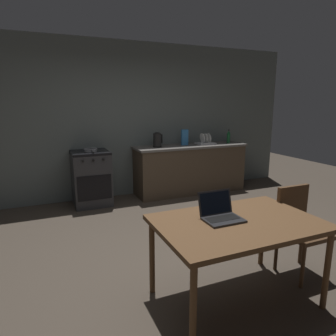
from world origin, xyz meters
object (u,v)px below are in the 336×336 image
object	(u,v)px
stove_oven	(91,178)
chair	(299,225)
laptop	(221,214)
electric_kettle	(157,140)
dining_table	(238,228)
frying_pan	(91,150)
bottle	(229,137)
dish_rack	(205,142)
cereal_box	(185,137)

from	to	relation	value
stove_oven	chair	world-z (taller)	stove_oven
laptop	electric_kettle	distance (m)	3.07
chair	laptop	xyz separation A→B (m)	(-0.96, -0.05, 0.28)
stove_oven	dining_table	xyz separation A→B (m)	(0.71, -3.09, 0.21)
frying_pan	laptop	bearing A→B (deg)	-78.87
bottle	dish_rack	distance (m)	0.50
frying_pan	electric_kettle	bearing A→B (deg)	1.47
frying_pan	cereal_box	bearing A→B (deg)	1.66
stove_oven	dining_table	distance (m)	3.17
dining_table	laptop	world-z (taller)	laptop
bottle	dish_rack	xyz separation A→B (m)	(-0.49, 0.05, -0.08)
chair	cereal_box	world-z (taller)	cereal_box
laptop	chair	bearing A→B (deg)	7.78
chair	laptop	world-z (taller)	laptop
bottle	dish_rack	size ratio (longest dim) A/B	0.78
chair	frying_pan	bearing A→B (deg)	99.02
electric_kettle	laptop	bearing A→B (deg)	-101.28
frying_pan	dish_rack	size ratio (longest dim) A/B	1.15
chair	frying_pan	size ratio (longest dim) A/B	2.25
dining_table	stove_oven	bearing A→B (deg)	102.94
electric_kettle	bottle	distance (m)	1.49
chair	frying_pan	xyz separation A→B (m)	(-1.55, 2.91, 0.43)
laptop	cereal_box	xyz separation A→B (m)	(1.16, 3.02, 0.28)
chair	bottle	bearing A→B (deg)	49.89
dining_table	cereal_box	xyz separation A→B (m)	(1.04, 3.11, 0.39)
chair	cereal_box	distance (m)	3.02
dish_rack	electric_kettle	bearing A→B (deg)	180.00
laptop	bottle	xyz separation A→B (m)	(2.08, 2.95, 0.26)
stove_oven	dish_rack	size ratio (longest dim) A/B	2.68
stove_oven	chair	xyz separation A→B (m)	(1.56, -2.94, 0.05)
bottle	cereal_box	distance (m)	0.93
laptop	dish_rack	bearing A→B (deg)	66.59
chair	laptop	size ratio (longest dim) A/B	2.75
dining_table	frying_pan	size ratio (longest dim) A/B	3.48
stove_oven	bottle	size ratio (longest dim) A/B	3.42
dining_table	laptop	xyz separation A→B (m)	(-0.11, 0.09, 0.11)
dish_rack	laptop	bearing A→B (deg)	-117.96
dining_table	dish_rack	xyz separation A→B (m)	(1.48, 3.09, 0.29)
laptop	cereal_box	world-z (taller)	cereal_box
dining_table	chair	world-z (taller)	chair
dining_table	dish_rack	world-z (taller)	dish_rack
stove_oven	bottle	distance (m)	2.74
dining_table	laptop	bearing A→B (deg)	141.14
bottle	frying_pan	size ratio (longest dim) A/B	0.68
chair	dish_rack	distance (m)	3.05
bottle	frying_pan	xyz separation A→B (m)	(-2.67, 0.02, -0.10)
electric_kettle	dish_rack	world-z (taller)	electric_kettle
stove_oven	electric_kettle	xyz separation A→B (m)	(1.20, 0.00, 0.58)
electric_kettle	frying_pan	xyz separation A→B (m)	(-1.18, -0.03, -0.10)
bottle	frying_pan	world-z (taller)	bottle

